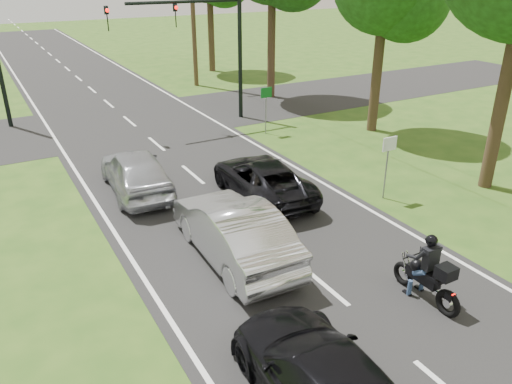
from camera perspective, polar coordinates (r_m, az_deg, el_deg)
ground at (r=12.38m, az=7.61°, el=-10.38°), size 140.00×140.00×0.00m
road at (r=20.31m, az=-9.44°, el=3.85°), size 8.00×100.00×0.01m
cross_road at (r=25.77m, az=-14.25°, el=7.83°), size 60.00×7.00×0.01m
motorcycle_rider at (r=12.02m, az=19.16°, el=-9.01°), size 0.55×1.96×1.69m
dark_suv at (r=16.38m, az=0.71°, el=1.54°), size 2.52×4.80×1.29m
silver_sedan at (r=12.89m, az=-2.55°, el=-4.42°), size 1.82×4.87×1.59m
silver_suv at (r=17.18m, az=-13.60°, el=2.33°), size 2.04×4.50×1.50m
dark_car_behind at (r=8.95m, az=8.00°, el=-20.82°), size 2.21×4.80×1.36m
traffic_signal at (r=24.19m, az=-5.96°, el=17.41°), size 6.38×0.44×6.00m
utility_pole_far at (r=32.55m, az=-7.28°, el=20.79°), size 1.60×0.28×10.00m
sign_white at (r=16.48m, az=14.91°, el=4.35°), size 0.55×0.07×2.12m
sign_green at (r=22.70m, az=1.16°, el=10.56°), size 0.55×0.07×2.12m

